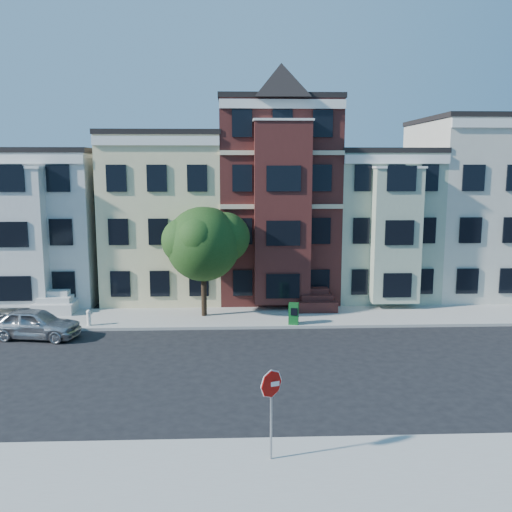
{
  "coord_description": "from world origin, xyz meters",
  "views": [
    {
      "loc": [
        -2.76,
        -22.24,
        8.42
      ],
      "look_at": [
        -1.72,
        3.63,
        4.2
      ],
      "focal_mm": 40.0,
      "sensor_mm": 36.0,
      "label": 1
    }
  ],
  "objects_px": {
    "street_tree": "(203,249)",
    "stop_sign": "(271,409)",
    "fire_hydrant": "(89,319)",
    "parked_car": "(35,323)",
    "newspaper_box": "(294,314)"
  },
  "relations": [
    {
      "from": "parked_car",
      "to": "newspaper_box",
      "type": "relative_size",
      "value": 3.89
    },
    {
      "from": "street_tree",
      "to": "fire_hydrant",
      "type": "distance_m",
      "value": 6.96
    },
    {
      "from": "newspaper_box",
      "to": "street_tree",
      "type": "bearing_deg",
      "value": 169.23
    },
    {
      "from": "street_tree",
      "to": "newspaper_box",
      "type": "xyz_separation_m",
      "value": [
        4.73,
        -1.89,
        -3.14
      ]
    },
    {
      "from": "newspaper_box",
      "to": "fire_hydrant",
      "type": "relative_size",
      "value": 1.68
    },
    {
      "from": "street_tree",
      "to": "parked_car",
      "type": "height_order",
      "value": "street_tree"
    },
    {
      "from": "parked_car",
      "to": "stop_sign",
      "type": "xyz_separation_m",
      "value": [
        10.68,
        -12.2,
        0.9
      ]
    },
    {
      "from": "parked_car",
      "to": "newspaper_box",
      "type": "height_order",
      "value": "parked_car"
    },
    {
      "from": "street_tree",
      "to": "stop_sign",
      "type": "relative_size",
      "value": 2.48
    },
    {
      "from": "newspaper_box",
      "to": "stop_sign",
      "type": "bearing_deg",
      "value": -87.71
    },
    {
      "from": "street_tree",
      "to": "fire_hydrant",
      "type": "height_order",
      "value": "street_tree"
    },
    {
      "from": "fire_hydrant",
      "to": "street_tree",
      "type": "bearing_deg",
      "value": 16.51
    },
    {
      "from": "fire_hydrant",
      "to": "stop_sign",
      "type": "distance_m",
      "value": 16.24
    },
    {
      "from": "parked_car",
      "to": "fire_hydrant",
      "type": "relative_size",
      "value": 6.55
    },
    {
      "from": "street_tree",
      "to": "newspaper_box",
      "type": "height_order",
      "value": "street_tree"
    }
  ]
}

